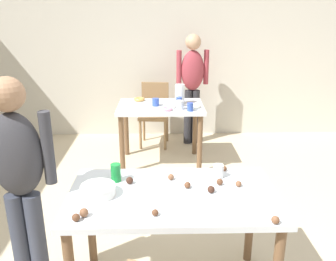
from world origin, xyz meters
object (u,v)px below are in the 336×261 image
object	(u,v)px
soda_can	(116,173)
pitcher_far	(180,94)
chair_far_table	(155,110)
person_girl_near	(19,175)
person_adult_far	(192,80)
dining_table_near	(173,207)
dining_table_far	(161,115)
mixing_bowl	(98,190)

from	to	relation	value
soda_can	pitcher_far	bearing A→B (deg)	75.11
chair_far_table	soda_can	distance (m)	2.70
person_girl_near	person_adult_far	world-z (taller)	person_adult_far
dining_table_near	soda_can	xyz separation A→B (m)	(-0.37, 0.18, 0.16)
person_adult_far	dining_table_far	bearing A→B (deg)	-121.87
dining_table_far	soda_can	xyz separation A→B (m)	(-0.31, -1.97, 0.18)
dining_table_near	pitcher_far	world-z (taller)	pitcher_far
chair_far_table	pitcher_far	distance (m)	0.81
mixing_bowl	person_girl_near	bearing A→B (deg)	178.43
person_girl_near	person_adult_far	size ratio (longest dim) A/B	0.97
dining_table_far	mixing_bowl	size ratio (longest dim) A/B	4.73
mixing_bowl	soda_can	distance (m)	0.21
chair_far_table	mixing_bowl	size ratio (longest dim) A/B	4.04
person_girl_near	soda_can	distance (m)	0.59
dining_table_near	person_girl_near	world-z (taller)	person_girl_near
chair_far_table	person_adult_far	size ratio (longest dim) A/B	0.57
dining_table_near	person_adult_far	bearing A→B (deg)	82.48
dining_table_far	pitcher_far	world-z (taller)	pitcher_far
mixing_bowl	chair_far_table	bearing A→B (deg)	83.77
person_girl_near	chair_far_table	bearing A→B (deg)	74.58
dining_table_far	soda_can	size ratio (longest dim) A/B	8.35
mixing_bowl	pitcher_far	xyz separation A→B (m)	(0.63, 2.22, 0.09)
dining_table_near	person_adult_far	size ratio (longest dim) A/B	0.85
person_girl_near	pitcher_far	size ratio (longest dim) A/B	6.23
dining_table_near	dining_table_far	bearing A→B (deg)	91.73
chair_far_table	person_adult_far	bearing A→B (deg)	0.63
pitcher_far	dining_table_far	bearing A→B (deg)	-165.07
mixing_bowl	dining_table_near	bearing A→B (deg)	1.16
person_adult_far	dining_table_near	bearing A→B (deg)	-97.52
chair_far_table	soda_can	xyz separation A→B (m)	(-0.22, -2.67, 0.31)
dining_table_near	person_adult_far	distance (m)	2.89
person_adult_far	mixing_bowl	bearing A→B (deg)	-106.28
dining_table_far	person_girl_near	size ratio (longest dim) A/B	0.69
dining_table_far	mixing_bowl	bearing A→B (deg)	-100.39
soda_can	person_girl_near	bearing A→B (deg)	-162.73
chair_far_table	person_adult_far	distance (m)	0.67
dining_table_far	person_girl_near	world-z (taller)	person_girl_near
person_girl_near	pitcher_far	xyz separation A→B (m)	(1.10, 2.20, -0.02)
person_girl_near	mixing_bowl	bearing A→B (deg)	-1.57
mixing_bowl	soda_can	xyz separation A→B (m)	(0.09, 0.19, 0.03)
dining_table_near	dining_table_far	world-z (taller)	same
person_girl_near	pitcher_far	distance (m)	2.46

